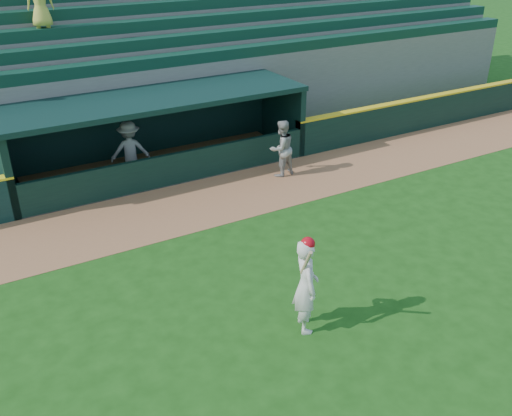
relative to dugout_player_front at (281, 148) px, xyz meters
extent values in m
plane|color=#184711|center=(-3.16, -5.46, -0.89)|extent=(120.00, 120.00, 0.00)
cube|color=#98613C|center=(-3.16, -0.56, -0.89)|extent=(40.00, 3.00, 0.01)
cube|color=black|center=(9.09, 1.09, -0.29)|extent=(15.50, 0.30, 1.20)
cube|color=yellow|center=(9.09, 1.09, 0.34)|extent=(15.50, 0.32, 0.06)
imported|color=#959591|center=(0.00, 0.00, 0.00)|extent=(0.96, 0.80, 1.79)
imported|color=gray|center=(-4.15, 2.12, 0.03)|extent=(1.32, 0.96, 1.84)
cube|color=slate|center=(-3.16, 2.24, -0.87)|extent=(9.00, 2.60, 0.04)
cube|color=black|center=(-7.76, 2.24, 0.26)|extent=(0.20, 2.60, 2.30)
cube|color=black|center=(1.44, 2.24, 0.26)|extent=(0.20, 2.60, 2.30)
cube|color=black|center=(-3.16, 3.54, 0.26)|extent=(9.40, 0.20, 2.30)
cube|color=black|center=(-3.16, 2.24, 1.49)|extent=(9.40, 2.80, 0.16)
cube|color=black|center=(-3.16, 1.02, -0.39)|extent=(9.00, 0.16, 1.00)
cube|color=brown|center=(-3.16, 3.04, -0.64)|extent=(8.40, 0.45, 0.10)
cube|color=slate|center=(-3.16, 4.06, 0.56)|extent=(34.00, 0.85, 2.91)
cube|color=#0F3828|center=(-3.16, 3.94, 2.20)|extent=(34.00, 0.60, 0.36)
cube|color=slate|center=(-3.16, 4.91, 0.79)|extent=(34.00, 0.85, 3.36)
cube|color=#0F3828|center=(-3.16, 4.79, 2.65)|extent=(34.00, 0.60, 0.36)
cube|color=slate|center=(-3.16, 5.76, 1.01)|extent=(34.00, 0.85, 3.81)
cube|color=#0F3828|center=(-3.16, 5.64, 3.10)|extent=(34.00, 0.60, 0.36)
cube|color=slate|center=(-3.16, 6.61, 1.24)|extent=(34.00, 0.85, 4.26)
cube|color=#0F3828|center=(-3.16, 6.49, 3.55)|extent=(34.00, 0.60, 0.36)
cube|color=slate|center=(-3.16, 7.46, 1.46)|extent=(34.00, 0.85, 4.71)
cube|color=slate|center=(-3.16, 8.31, 1.69)|extent=(34.00, 0.85, 5.16)
cube|color=slate|center=(-3.16, 9.16, 1.91)|extent=(34.00, 0.85, 5.61)
cube|color=slate|center=(-3.16, 9.74, 1.91)|extent=(34.50, 0.30, 5.61)
imported|color=gold|center=(-5.44, 5.66, 4.10)|extent=(0.90, 0.68, 1.65)
imported|color=silver|center=(-3.68, -6.65, 0.09)|extent=(0.68, 0.84, 1.97)
sphere|color=#B70A15|center=(-3.68, -6.65, 1.01)|extent=(0.27, 0.27, 0.27)
cylinder|color=tan|center=(-3.86, -6.87, 0.78)|extent=(0.22, 0.51, 0.76)
camera|label=1|loc=(-9.04, -13.98, 6.29)|focal=40.00mm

